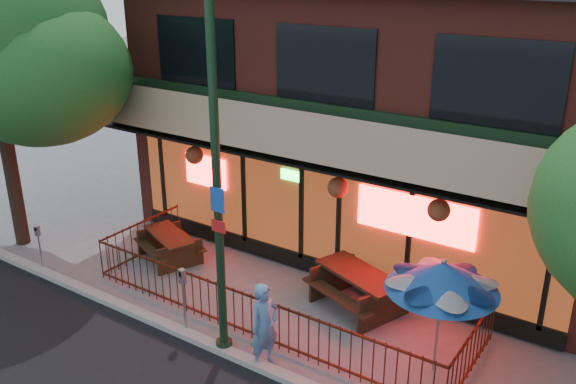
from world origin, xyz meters
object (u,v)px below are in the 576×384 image
Objects in this scene: picnic_table_left at (169,243)px; pedestrian at (265,326)px; parking_meter_near at (183,291)px; patio_umbrella at (443,276)px; parking_meter_far at (39,241)px; street_light at (218,199)px; picnic_table_right at (359,284)px.

picnic_table_left is 1.20× the size of pedestrian.
picnic_table_left is 3.38m from parking_meter_near.
patio_umbrella is 1.90× the size of parking_meter_far.
picnic_table_left is (-3.54, 2.18, -2.68)m from street_light.
picnic_table_right is at bearing 62.72° from street_light.
patio_umbrella is at bearing -27.65° from picnic_table_right.
parking_meter_far is at bearing -158.47° from picnic_table_right.
patio_umbrella is 3.30m from pedestrian.
picnic_table_right is 1.68× the size of parking_meter_near.
parking_meter_near reaches higher than picnic_table_right.
picnic_table_left is at bearing 139.36° from parking_meter_near.
street_light is at bearing -31.64° from picnic_table_left.
patio_umbrella is (2.15, -1.13, 1.38)m from picnic_table_right.
pedestrian is 1.17× the size of parking_meter_near.
picnic_table_right is 3.74m from parking_meter_near.
picnic_table_right is 2.81m from pedestrian.
parking_meter_far is (-2.11, -2.18, 0.35)m from picnic_table_left.
pedestrian is (0.94, 0.05, -2.31)m from street_light.
street_light is 4.95m from picnic_table_left.
patio_umbrella is at bearing 10.25° from parking_meter_far.
picnic_table_right is (4.99, 0.62, 0.10)m from picnic_table_left.
parking_meter_far is (-6.59, -0.05, -0.03)m from pedestrian.
patio_umbrella is at bearing 19.99° from parking_meter_near.
street_light is 5.83× the size of parking_meter_far.
street_light is 6.12m from parking_meter_far.
street_light is at bearing -0.03° from parking_meter_far.
street_light is at bearing -155.03° from patio_umbrella.
patio_umbrella reaches higher than picnic_table_left.
parking_meter_near is (-2.45, -2.80, 0.41)m from picnic_table_right.
parking_meter_far reaches higher than picnic_table_right.
street_light is at bearing 109.70° from pedestrian.
picnic_table_right is at bearing 152.35° from patio_umbrella.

